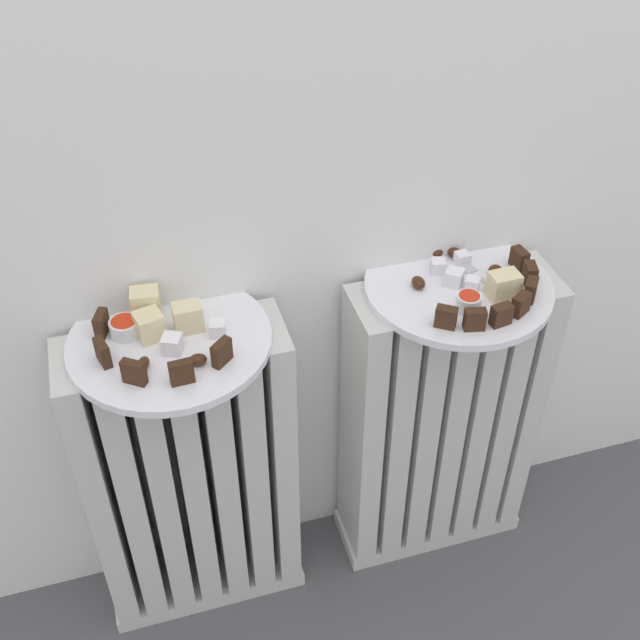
{
  "coord_description": "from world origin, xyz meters",
  "views": [
    {
      "loc": [
        -0.25,
        -0.57,
        1.31
      ],
      "look_at": [
        0.0,
        0.28,
        0.58
      ],
      "focal_mm": 44.57,
      "sensor_mm": 36.0,
      "label": 1
    }
  ],
  "objects": [
    {
      "name": "medjool_date_left_1",
      "position": [
        -0.26,
        0.23,
        0.6
      ],
      "size": [
        0.02,
        0.03,
        0.02
      ],
      "primitive_type": "ellipsoid",
      "rotation": [
        0.0,
        0.0,
        1.03
      ],
      "color": "#3D1E0F",
      "rests_on": "plate_left"
    },
    {
      "name": "turkish_delight_right_1",
      "position": [
        0.2,
        0.32,
        0.61
      ],
      "size": [
        0.03,
        0.03,
        0.02
      ],
      "primitive_type": "cube",
      "rotation": [
        0.0,
        0.0,
        1.29
      ],
      "color": "white",
      "rests_on": "plate_right"
    },
    {
      "name": "radiator_left",
      "position": [
        -0.22,
        0.28,
        0.29
      ],
      "size": [
        0.34,
        0.12,
        0.58
      ],
      "color": "silver",
      "rests_on": "ground_plane"
    },
    {
      "name": "plate_left",
      "position": [
        -0.22,
        0.28,
        0.59
      ],
      "size": [
        0.28,
        0.28,
        0.01
      ],
      "primitive_type": "cylinder",
      "color": "white",
      "rests_on": "radiator_left"
    },
    {
      "name": "turkish_delight_right_0",
      "position": [
        0.23,
        0.26,
        0.61
      ],
      "size": [
        0.03,
        0.03,
        0.02
      ],
      "primitive_type": "cube",
      "rotation": [
        0.0,
        0.0,
        0.97
      ],
      "color": "white",
      "rests_on": "plate_right"
    },
    {
      "name": "medjool_date_right_1",
      "position": [
        0.21,
        0.36,
        0.6
      ],
      "size": [
        0.03,
        0.03,
        0.01
      ],
      "primitive_type": "ellipsoid",
      "rotation": [
        0.0,
        0.0,
        1.27
      ],
      "color": "#3D1E0F",
      "rests_on": "plate_right"
    },
    {
      "name": "marble_cake_slice_left_1",
      "position": [
        -0.19,
        0.29,
        0.62
      ],
      "size": [
        0.04,
        0.03,
        0.04
      ],
      "primitive_type": "cube",
      "rotation": [
        0.0,
        0.0,
        0.01
      ],
      "color": "beige",
      "rests_on": "plate_left"
    },
    {
      "name": "turkish_delight_right_2",
      "position": [
        0.24,
        0.32,
        0.61
      ],
      "size": [
        0.02,
        0.02,
        0.02
      ],
      "primitive_type": "cube",
      "rotation": [
        0.0,
        0.0,
        0.08
      ],
      "color": "white",
      "rests_on": "plate_right"
    },
    {
      "name": "dark_cake_slice_left_1",
      "position": [
        -0.31,
        0.25,
        0.61
      ],
      "size": [
        0.02,
        0.03,
        0.03
      ],
      "primitive_type": "cube",
      "rotation": [
        0.0,
        0.0,
        -1.29
      ],
      "color": "#382114",
      "rests_on": "plate_left"
    },
    {
      "name": "dark_cake_slice_left_0",
      "position": [
        -0.3,
        0.32,
        0.61
      ],
      "size": [
        0.02,
        0.03,
        0.03
      ],
      "primitive_type": "cube",
      "rotation": [
        0.0,
        0.0,
        -1.96
      ],
      "color": "#382114",
      "rests_on": "plate_left"
    },
    {
      "name": "marble_cake_slice_right_0",
      "position": [
        0.26,
        0.23,
        0.62
      ],
      "size": [
        0.04,
        0.03,
        0.04
      ],
      "primitive_type": "cube",
      "rotation": [
        0.0,
        0.0,
        0.03
      ],
      "color": "beige",
      "rests_on": "plate_right"
    },
    {
      "name": "medjool_date_right_3",
      "position": [
        0.24,
        0.35,
        0.6
      ],
      "size": [
        0.03,
        0.03,
        0.01
      ],
      "primitive_type": "ellipsoid",
      "rotation": [
        0.0,
        0.0,
        2.19
      ],
      "color": "#3D1E0F",
      "rests_on": "plate_right"
    },
    {
      "name": "plate_right",
      "position": [
        0.22,
        0.28,
        0.59
      ],
      "size": [
        0.28,
        0.28,
        0.01
      ],
      "primitive_type": "cylinder",
      "color": "white",
      "rests_on": "radiator_right"
    },
    {
      "name": "medjool_date_left_0",
      "position": [
        -0.19,
        0.22,
        0.6
      ],
      "size": [
        0.02,
        0.02,
        0.02
      ],
      "primitive_type": "ellipsoid",
      "rotation": [
        0.0,
        0.0,
        3.12
      ],
      "color": "#3D1E0F",
      "rests_on": "plate_left"
    },
    {
      "name": "dark_cake_slice_left_4",
      "position": [
        -0.16,
        0.21,
        0.61
      ],
      "size": [
        0.03,
        0.03,
        0.03
      ],
      "primitive_type": "cube",
      "rotation": [
        0.0,
        0.0,
        0.71
      ],
      "color": "#382114",
      "rests_on": "plate_left"
    },
    {
      "name": "dark_cake_slice_right_6",
      "position": [
        0.32,
        0.29,
        0.61
      ],
      "size": [
        0.02,
        0.03,
        0.03
      ],
      "primitive_type": "cube",
      "rotation": [
        0.0,
        0.0,
        1.68
      ],
      "color": "#382114",
      "rests_on": "plate_right"
    },
    {
      "name": "dark_cake_slice_right_5",
      "position": [
        0.32,
        0.25,
        0.61
      ],
      "size": [
        0.02,
        0.03,
        0.03
      ],
      "primitive_type": "cube",
      "rotation": [
        0.0,
        0.0,
        1.3
      ],
      "color": "#382114",
      "rests_on": "plate_right"
    },
    {
      "name": "dark_cake_slice_right_2",
      "position": [
        0.23,
        0.18,
        0.61
      ],
      "size": [
        0.03,
        0.02,
        0.03
      ],
      "primitive_type": "cube",
      "rotation": [
        0.0,
        0.0,
        0.16
      ],
      "color": "#382114",
      "rests_on": "plate_right"
    },
    {
      "name": "turkish_delight_right_3",
      "position": [
        0.21,
        0.28,
        0.61
      ],
      "size": [
        0.04,
        0.04,
        0.03
      ],
      "primitive_type": "cube",
      "rotation": [
        0.0,
        0.0,
        0.86
      ],
      "color": "white",
      "rests_on": "plate_right"
    },
    {
      "name": "dark_cake_slice_right_4",
      "position": [
        0.3,
        0.22,
        0.61
      ],
      "size": [
        0.03,
        0.03,
        0.03
      ],
      "primitive_type": "cube",
      "rotation": [
        0.0,
        0.0,
        0.92
      ],
      "color": "#382114",
      "rests_on": "plate_right"
    },
    {
      "name": "medjool_date_right_2",
      "position": [
        0.28,
        0.29,
        0.6
      ],
      "size": [
        0.03,
        0.03,
        0.01
      ],
      "primitive_type": "ellipsoid",
      "rotation": [
        0.0,
        0.0,
        0.61
      ],
      "color": "#3D1E0F",
      "rests_on": "plate_right"
    },
    {
      "name": "dark_cake_slice_left_2",
      "position": [
        -0.27,
        0.2,
        0.61
      ],
      "size": [
        0.03,
        0.03,
        0.03
      ],
      "primitive_type": "cube",
      "rotation": [
        0.0,
        0.0,
        -0.62
      ],
      "color": "#382114",
      "rests_on": "plate_left"
    },
    {
      "name": "dark_cake_slice_right_1",
      "position": [
        0.19,
        0.18,
        0.61
      ],
      "size": [
        0.03,
        0.02,
        0.03
      ],
      "primitive_type": "cube",
      "rotation": [
        0.0,
        0.0,
        -0.23
      ],
      "color": "#382114",
      "rests_on": "plate_right"
    },
    {
      "name": "medjool_date_right_0",
      "position": [
        0.15,
        0.29,
        0.6
      ],
      "size": [
        0.02,
        0.03,
        0.02
      ],
      "primitive_type": "ellipsoid",
      "rotation": [
        0.0,
        0.0,
        1.56
      ],
      "color": "#3D1E0F",
      "rests_on": "plate_right"
    },
    {
      "name": "dark_cake_slice_right_3",
      "position": [
        0.27,
        0.19,
        0.61
      ],
      "size": [
        0.03,
        0.03,
        0.03
      ],
      "primitive_type": "cube",
      "rotation": [
        0.0,
        0.0,
        0.54
      ],
      "color": "#382114",
      "rests_on": "plate_right"
    },
    {
      "name": "turkish_delight_left_1",
      "position": [
        -0.15,
        0.27,
        0.61
      ],
      "size": [
        0.03,
        0.03,
        0.02
      ],
      "primitive_type": "cube",
      "rotation": [
        0.0,
        0.0,
        1.36
      ],
      "color": "white",
      "rests_on": "plate_left"
    },
    {
      "name": "jam_bowl_right",
      "position": [
        0.2,
        0.22,
        0.61
      ],
      "size": [
        0.04,
        0.04,
        0.02
      ],
      "color": "white",
      "rests_on": "plate_right"
    },
    {
      "name": "marble_cake_slice_left_2",
      "position": [
        -0.24,
        0.29,
        0.61
      ],
      "size": [
        0.04,
        0.04,
        0.04
      ],
      "primitive_type": "cube",
      "rotation": [
        0.0,
        0.0,
        0.23
      ],
      "color": "beige",
      "rests_on": "plate_left"
    },
    {
      "name": "radiator_right",
      "position": [
        0.22,
        0.28,
        0.29
      ],
      "size": [
        0.34,
        0.12,
        0.58
      ],
      "color": "silver",
      "rests_on": "ground_plane"
    },
    {
      "name": "jam_bowl_left",
      "position": [
        -0.27,
        0.3,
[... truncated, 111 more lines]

